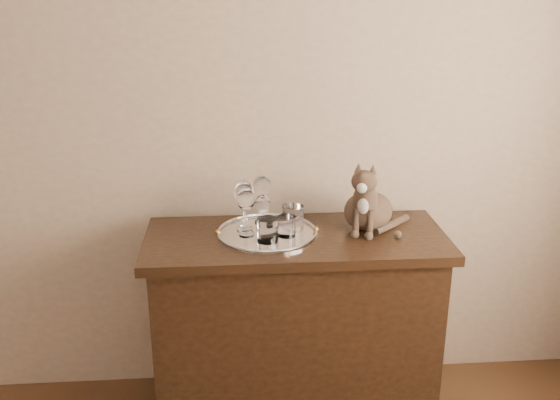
% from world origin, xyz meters
% --- Properties ---
extents(wall_back, '(4.00, 0.10, 2.70)m').
position_xyz_m(wall_back, '(0.00, 2.25, 1.35)').
color(wall_back, tan).
rests_on(wall_back, ground).
extents(sideboard, '(1.20, 0.50, 0.85)m').
position_xyz_m(sideboard, '(0.60, 1.94, 0.42)').
color(sideboard, black).
rests_on(sideboard, ground).
extents(tray, '(0.40, 0.40, 0.01)m').
position_xyz_m(tray, '(0.49, 1.96, 0.85)').
color(tray, white).
rests_on(tray, sideboard).
extents(wine_glass_a, '(0.08, 0.08, 0.21)m').
position_xyz_m(wine_glass_a, '(0.40, 2.00, 0.96)').
color(wine_glass_a, silver).
rests_on(wine_glass_a, tray).
extents(wine_glass_b, '(0.08, 0.08, 0.20)m').
position_xyz_m(wine_glass_b, '(0.47, 2.07, 0.96)').
color(wine_glass_b, white).
rests_on(wine_glass_b, tray).
extents(wine_glass_c, '(0.07, 0.07, 0.19)m').
position_xyz_m(wine_glass_c, '(0.40, 1.95, 0.95)').
color(wine_glass_c, silver).
rests_on(wine_glass_c, tray).
extents(wine_glass_d, '(0.06, 0.06, 0.17)m').
position_xyz_m(wine_glass_d, '(0.47, 1.94, 0.94)').
color(wine_glass_d, silver).
rests_on(wine_glass_d, tray).
extents(tumbler_a, '(0.07, 0.07, 0.08)m').
position_xyz_m(tumbler_a, '(0.56, 1.93, 0.90)').
color(tumbler_a, silver).
rests_on(tumbler_a, tray).
extents(tumbler_b, '(0.08, 0.08, 0.09)m').
position_xyz_m(tumbler_b, '(0.48, 1.88, 0.90)').
color(tumbler_b, white).
rests_on(tumbler_b, tray).
extents(tumbler_c, '(0.09, 0.09, 0.10)m').
position_xyz_m(tumbler_c, '(0.59, 1.99, 0.91)').
color(tumbler_c, silver).
rests_on(tumbler_c, tray).
extents(cat, '(0.38, 0.37, 0.30)m').
position_xyz_m(cat, '(0.90, 2.00, 1.00)').
color(cat, '#4D3A2E').
rests_on(cat, sideboard).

